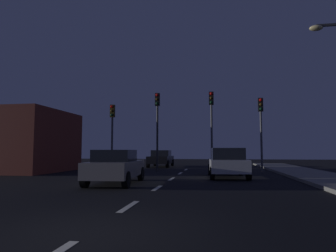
# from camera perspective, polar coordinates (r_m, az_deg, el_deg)

# --- Properties ---
(ground_plane) EXTENTS (80.00, 80.00, 0.00)m
(ground_plane) POSITION_cam_1_polar(r_m,az_deg,el_deg) (12.21, -1.51, -11.34)
(ground_plane) COLOR black
(lane_stripe_second) EXTENTS (0.16, 1.60, 0.01)m
(lane_stripe_second) POSITION_cam_1_polar(r_m,az_deg,el_deg) (7.97, -7.43, -14.84)
(lane_stripe_second) COLOR silver
(lane_stripe_second) RESTS_ON ground_plane
(lane_stripe_third) EXTENTS (0.16, 1.60, 0.01)m
(lane_stripe_third) POSITION_cam_1_polar(r_m,az_deg,el_deg) (11.63, -2.06, -11.66)
(lane_stripe_third) COLOR silver
(lane_stripe_third) RESTS_ON ground_plane
(lane_stripe_fourth) EXTENTS (0.16, 1.60, 0.01)m
(lane_stripe_fourth) POSITION_cam_1_polar(r_m,az_deg,el_deg) (15.35, 0.67, -9.97)
(lane_stripe_fourth) COLOR silver
(lane_stripe_fourth) RESTS_ON ground_plane
(lane_stripe_fifth) EXTENTS (0.16, 1.60, 0.01)m
(lane_stripe_fifth) POSITION_cam_1_polar(r_m,az_deg,el_deg) (19.11, 2.32, -8.93)
(lane_stripe_fifth) COLOR silver
(lane_stripe_fifth) RESTS_ON ground_plane
(lane_stripe_sixth) EXTENTS (0.16, 1.60, 0.01)m
(lane_stripe_sixth) POSITION_cam_1_polar(r_m,az_deg,el_deg) (22.88, 3.42, -8.23)
(lane_stripe_sixth) COLOR silver
(lane_stripe_sixth) RESTS_ON ground_plane
(traffic_signal_far_left) EXTENTS (0.32, 0.38, 4.72)m
(traffic_signal_far_left) POSITION_cam_1_polar(r_m,az_deg,el_deg) (21.95, -10.52, 0.35)
(traffic_signal_far_left) COLOR #4C4C51
(traffic_signal_far_left) RESTS_ON ground_plane
(traffic_signal_center_left) EXTENTS (0.32, 0.38, 5.47)m
(traffic_signal_center_left) POSITION_cam_1_polar(r_m,az_deg,el_deg) (21.14, -2.03, 1.77)
(traffic_signal_center_left) COLOR #2D2D30
(traffic_signal_center_left) RESTS_ON ground_plane
(traffic_signal_center_right) EXTENTS (0.32, 0.38, 5.45)m
(traffic_signal_center_right) POSITION_cam_1_polar(r_m,az_deg,el_deg) (20.76, 8.23, 1.91)
(traffic_signal_center_right) COLOR #4C4C51
(traffic_signal_center_right) RESTS_ON ground_plane
(traffic_signal_far_right) EXTENTS (0.32, 0.38, 4.93)m
(traffic_signal_far_right) POSITION_cam_1_polar(r_m,az_deg,el_deg) (20.95, 17.19, 1.10)
(traffic_signal_far_right) COLOR #4C4C51
(traffic_signal_far_right) RESTS_ON ground_plane
(car_stopped_ahead) EXTENTS (2.13, 4.10, 1.56)m
(car_stopped_ahead) POSITION_cam_1_polar(r_m,az_deg,el_deg) (16.41, 11.20, -6.83)
(car_stopped_ahead) COLOR silver
(car_stopped_ahead) RESTS_ON ground_plane
(car_adjacent_lane) EXTENTS (2.03, 4.17, 1.45)m
(car_adjacent_lane) POSITION_cam_1_polar(r_m,az_deg,el_deg) (13.17, -9.85, -7.54)
(car_adjacent_lane) COLOR gray
(car_adjacent_lane) RESTS_ON ground_plane
(car_oncoming_far) EXTENTS (1.88, 4.25, 1.46)m
(car_oncoming_far) POSITION_cam_1_polar(r_m,az_deg,el_deg) (26.84, -1.34, -6.13)
(car_oncoming_far) COLOR black
(car_oncoming_far) RESTS_ON ground_plane
(storefront_left) EXTENTS (5.87, 6.26, 4.12)m
(storefront_left) POSITION_cam_1_polar(r_m,az_deg,el_deg) (22.96, -26.00, -2.62)
(storefront_left) COLOR maroon
(storefront_left) RESTS_ON ground_plane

